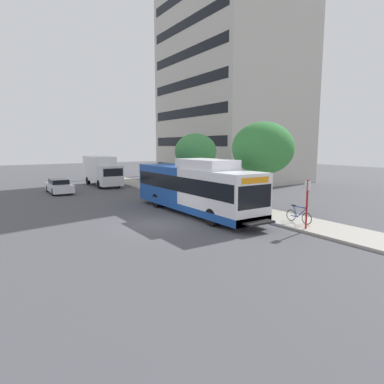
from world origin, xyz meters
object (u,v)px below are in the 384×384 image
bus_stop_sign_pole (307,201)px  street_tree_mid_block (196,151)px  parked_car_far_lane (59,186)px  box_truck_background (102,170)px  street_tree_near_stop (263,148)px  bicycle_parked (299,215)px  transit_bus (194,188)px

bus_stop_sign_pole → street_tree_mid_block: bearing=82.1°
parked_car_far_lane → box_truck_background: box_truck_background is taller
bus_stop_sign_pole → street_tree_near_stop: (1.96, 5.24, 2.65)m
bicycle_parked → street_tree_mid_block: bearing=85.2°
transit_bus → street_tree_near_stop: bearing=-24.1°
bus_stop_sign_pole → street_tree_mid_block: (1.83, 13.20, 2.32)m
transit_bus → street_tree_near_stop: 5.37m
transit_bus → box_truck_background: transit_bus is taller
box_truck_background → bus_stop_sign_pole: bearing=-84.0°
street_tree_mid_block → box_truck_background: 13.06m
box_truck_background → parked_car_far_lane: bearing=-147.8°
bicycle_parked → box_truck_background: size_ratio=0.25×
street_tree_mid_block → transit_bus: bearing=-124.6°
bicycle_parked → parked_car_far_lane: parked_car_far_lane is taller
transit_bus → street_tree_near_stop: (4.29, -1.92, 2.60)m
transit_bus → box_truck_background: bearing=91.1°
street_tree_mid_block → parked_car_far_lane: (-9.74, 8.76, -3.31)m
box_truck_background → bicycle_parked: bearing=-81.8°
street_tree_mid_block → parked_car_far_lane: 13.51m
street_tree_near_stop → bus_stop_sign_pole: bearing=-110.5°
parked_car_far_lane → street_tree_mid_block: bearing=-42.0°
bus_stop_sign_pole → box_truck_background: (-2.67, 25.26, 0.09)m
transit_bus → bus_stop_sign_pole: transit_bus is taller
street_tree_near_stop → street_tree_mid_block: size_ratio=1.10×
street_tree_mid_block → parked_car_far_lane: size_ratio=1.20×
street_tree_near_stop → transit_bus: bearing=155.9°
transit_bus → bus_stop_sign_pole: bearing=-72.0°
bicycle_parked → parked_car_far_lane: bearing=112.7°
bicycle_parked → parked_car_far_lane: size_ratio=0.39×
bicycle_parked → parked_car_far_lane: 22.59m
bus_stop_sign_pole → bicycle_parked: (0.82, 1.13, -1.09)m
street_tree_near_stop → parked_car_far_lane: street_tree_near_stop is taller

